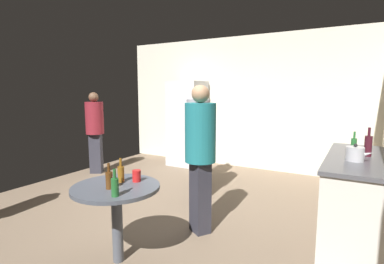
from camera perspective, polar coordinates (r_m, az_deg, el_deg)
ground_plane at (r=4.31m, az=-4.57°, el=-14.55°), size 5.20×5.20×0.10m
wall_back at (r=6.34m, az=8.84°, el=5.57°), size 5.32×0.06×2.70m
refrigerator at (r=6.41m, az=-0.94°, el=1.65°), size 0.70×0.68×1.80m
kitchen_counter at (r=3.73m, az=29.06°, el=-10.95°), size 0.64×1.66×0.90m
kettle at (r=3.39m, az=28.79°, el=-3.68°), size 0.24×0.17×0.18m
wine_bottle_on_counter at (r=3.68m, az=30.67°, el=-2.21°), size 0.08×0.08×0.31m
beer_bottle_on_counter at (r=3.92m, az=28.58°, el=-2.04°), size 0.06×0.06×0.23m
foreground_table at (r=2.88m, az=-14.30°, el=-11.91°), size 0.80×0.80×0.73m
beer_bottle_amber at (r=2.92m, az=-13.46°, el=-7.72°), size 0.06×0.06×0.23m
beer_bottle_brown at (r=2.75m, az=-15.59°, el=-8.77°), size 0.06×0.06×0.23m
beer_bottle_green at (r=2.55m, az=-14.55°, el=-10.06°), size 0.06×0.06×0.23m
plastic_cup_red at (r=2.91m, az=-10.57°, el=-8.26°), size 0.08×0.08×0.11m
person_in_gray_shirt at (r=4.30m, az=1.23°, el=-0.35°), size 0.47×0.47×1.67m
person_in_teal_shirt at (r=3.28m, az=1.61°, el=-3.08°), size 0.47×0.47×1.66m
person_in_maroon_shirt at (r=6.03m, az=-18.11°, el=1.00°), size 0.46×0.46×1.57m
person_in_olive_shirt at (r=4.96m, az=1.08°, el=0.37°), size 0.35×0.35×1.62m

